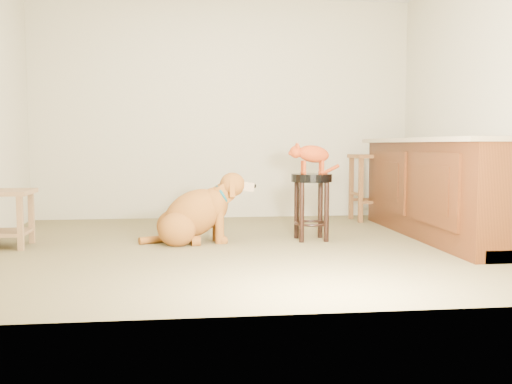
{
  "coord_description": "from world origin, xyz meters",
  "views": [
    {
      "loc": [
        -0.43,
        -4.84,
        0.88
      ],
      "look_at": [
        0.18,
        0.25,
        0.45
      ],
      "focal_mm": 40.0,
      "sensor_mm": 36.0,
      "label": 1
    }
  ],
  "objects": [
    {
      "name": "tabby_kitten",
      "position": [
        0.68,
        0.26,
        0.78
      ],
      "size": [
        0.51,
        0.19,
        0.32
      ],
      "rotation": [
        0.0,
        0.0,
        0.01
      ],
      "color": "maroon",
      "rests_on": "padded_stool"
    },
    {
      "name": "golden_retriever",
      "position": [
        -0.37,
        0.23,
        0.25
      ],
      "size": [
        1.06,
        0.55,
        0.67
      ],
      "rotation": [
        0.0,
        0.0,
        0.1
      ],
      "color": "brown",
      "rests_on": "ground"
    },
    {
      "name": "cabinet_run",
      "position": [
        1.94,
        0.3,
        0.44
      ],
      "size": [
        0.7,
        2.56,
        0.94
      ],
      "color": "#44200C",
      "rests_on": "ground"
    },
    {
      "name": "wood_stool",
      "position": [
        1.65,
        1.53,
        0.4
      ],
      "size": [
        0.43,
        0.43,
        0.76
      ],
      "rotation": [
        0.0,
        0.0,
        0.04
      ],
      "color": "brown",
      "rests_on": "ground"
    },
    {
      "name": "side_table",
      "position": [
        -2.0,
        0.21,
        0.32
      ],
      "size": [
        0.48,
        0.48,
        0.49
      ],
      "rotation": [
        0.0,
        0.0,
        0.02
      ],
      "color": "brown",
      "rests_on": "ground"
    },
    {
      "name": "room_shell",
      "position": [
        0.0,
        0.0,
        1.68
      ],
      "size": [
        4.54,
        4.04,
        2.62
      ],
      "color": "#C1BA9B",
      "rests_on": "ground"
    },
    {
      "name": "padded_stool",
      "position": [
        0.69,
        0.26,
        0.43
      ],
      "size": [
        0.37,
        0.37,
        0.61
      ],
      "rotation": [
        0.0,
        0.0,
        0.01
      ],
      "color": "black",
      "rests_on": "ground"
    },
    {
      "name": "floor",
      "position": [
        0.0,
        0.0,
        0.0
      ],
      "size": [
        4.5,
        4.0,
        0.01
      ],
      "primitive_type": "cube",
      "color": "brown",
      "rests_on": "ground"
    }
  ]
}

